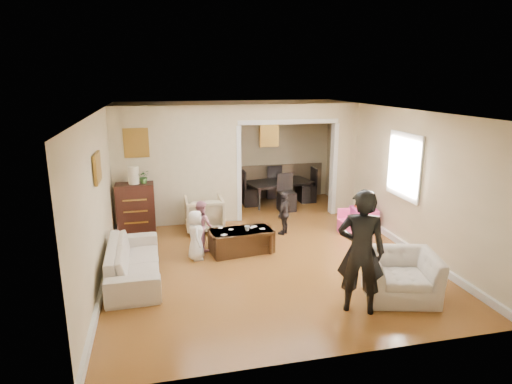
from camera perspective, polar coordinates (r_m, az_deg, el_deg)
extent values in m
plane|color=#A36D2A|center=(8.44, 0.31, -7.25)|extent=(7.00, 7.00, 0.00)
cube|color=beige|center=(9.61, -10.20, 3.32)|extent=(2.75, 0.18, 2.60)
cube|color=beige|center=(10.51, 11.30, 4.23)|extent=(0.55, 0.18, 2.60)
cube|color=beige|center=(9.88, 4.21, 10.41)|extent=(2.22, 0.18, 0.35)
cube|color=white|center=(8.67, 18.83, 3.24)|extent=(0.03, 0.95, 1.10)
cube|color=brown|center=(9.42, -15.36, 6.21)|extent=(0.45, 0.03, 0.55)
cube|color=brown|center=(7.21, -20.00, 2.99)|extent=(0.03, 0.55, 0.40)
cube|color=brown|center=(11.53, 1.73, 7.41)|extent=(0.45, 0.03, 0.55)
imported|color=beige|center=(7.38, -15.66, -8.65)|extent=(0.83, 2.04, 0.59)
imported|color=tan|center=(9.31, -6.77, -2.84)|extent=(0.79, 0.82, 0.73)
imported|color=beige|center=(6.87, 18.28, -10.29)|extent=(1.23, 1.14, 0.67)
cube|color=#361410|center=(9.41, -15.40, -2.07)|extent=(0.77, 0.43, 1.05)
cylinder|color=beige|center=(9.24, -15.69, 2.13)|extent=(0.22, 0.22, 0.36)
imported|color=#3A6A2F|center=(9.24, -14.44, 1.95)|extent=(0.25, 0.22, 0.28)
cube|color=#332010|center=(8.17, -1.92, -6.40)|extent=(1.21, 0.74, 0.42)
imported|color=silver|center=(8.06, -1.17, -4.77)|extent=(0.11, 0.11, 0.09)
cube|color=#E53CA0|center=(9.61, 13.87, -3.42)|extent=(0.55, 0.55, 0.47)
cube|color=yellow|center=(9.64, 14.38, -1.00)|extent=(0.21, 0.09, 0.30)
cylinder|color=#29A4CE|center=(9.45, 13.56, -1.96)|extent=(0.08, 0.08, 0.08)
cube|color=red|center=(9.59, 13.00, -1.78)|extent=(0.09, 0.08, 0.05)
imported|color=silver|center=(9.46, 14.56, -2.08)|extent=(0.26, 0.26, 0.06)
imported|color=black|center=(11.28, 3.07, -0.06)|extent=(1.80, 1.24, 0.58)
imported|color=black|center=(6.11, 13.52, -7.58)|extent=(0.76, 0.66, 1.75)
imported|color=white|center=(7.84, -7.86, -5.60)|extent=(0.29, 0.45, 0.90)
imported|color=pink|center=(8.27, -7.12, -4.33)|extent=(0.54, 0.58, 0.95)
imported|color=black|center=(9.03, 3.71, -2.82)|extent=(0.50, 0.53, 0.89)
cube|color=white|center=(8.23, -0.53, -4.66)|extent=(0.10, 0.09, 0.00)
cube|color=white|center=(8.17, 0.83, -4.81)|extent=(0.10, 0.08, 0.00)
cube|color=white|center=(7.87, -4.18, -5.61)|extent=(0.13, 0.12, 0.00)
cube|color=white|center=(8.29, -0.25, -4.51)|extent=(0.11, 0.10, 0.00)
cube|color=white|center=(8.14, -3.31, -4.90)|extent=(0.10, 0.11, 0.00)
cube|color=white|center=(8.25, -4.66, -4.67)|extent=(0.10, 0.11, 0.00)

